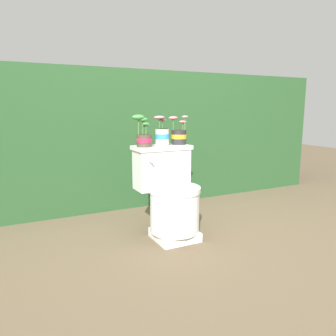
# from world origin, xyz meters

# --- Properties ---
(ground_plane) EXTENTS (12.00, 12.00, 0.00)m
(ground_plane) POSITION_xyz_m (0.00, 0.00, 0.00)
(ground_plane) COLOR brown
(hedge_backdrop) EXTENTS (4.36, 1.03, 1.30)m
(hedge_backdrop) POSITION_xyz_m (0.00, 1.40, 0.65)
(hedge_backdrop) COLOR #234723
(hedge_backdrop) RESTS_ON ground
(toilet) EXTENTS (0.43, 0.51, 0.67)m
(toilet) POSITION_xyz_m (-0.04, 0.11, 0.31)
(toilet) COLOR silver
(toilet) RESTS_ON ground
(potted_plant_left) EXTENTS (0.15, 0.11, 0.23)m
(potted_plant_left) POSITION_xyz_m (-0.20, 0.23, 0.75)
(potted_plant_left) COLOR #47382D
(potted_plant_left) RESTS_ON toilet
(potted_plant_midleft) EXTENTS (0.11, 0.11, 0.22)m
(potted_plant_midleft) POSITION_xyz_m (-0.03, 0.26, 0.75)
(potted_plant_midleft) COLOR beige
(potted_plant_midleft) RESTS_ON toilet
(potted_plant_middle) EXTENTS (0.13, 0.12, 0.22)m
(potted_plant_middle) POSITION_xyz_m (0.12, 0.27, 0.74)
(potted_plant_middle) COLOR #262628
(potted_plant_middle) RESTS_ON toilet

